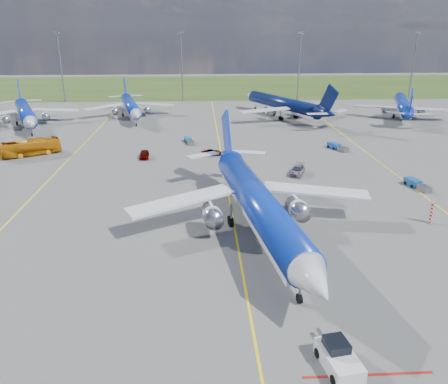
{
  "coord_description": "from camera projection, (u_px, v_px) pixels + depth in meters",
  "views": [
    {
      "loc": [
        -4.19,
        -42.96,
        24.45
      ],
      "look_at": [
        -1.22,
        10.53,
        4.0
      ],
      "focal_mm": 35.0,
      "sensor_mm": 36.0,
      "label": 1
    }
  ],
  "objects": [
    {
      "name": "baggage_tug_c",
      "position": [
        189.0,
        141.0,
        97.21
      ],
      "size": [
        2.22,
        4.96,
        1.08
      ],
      "rotation": [
        0.0,
        0.0,
        0.2
      ],
      "color": "#1A5B9D",
      "rests_on": "ground"
    },
    {
      "name": "service_car_c",
      "position": [
        298.0,
        170.0,
        76.48
      ],
      "size": [
        3.9,
        5.57,
        1.5
      ],
      "primitive_type": "imported",
      "rotation": [
        0.0,
        0.0,
        -0.39
      ],
      "color": "#999999",
      "rests_on": "ground"
    },
    {
      "name": "floodlight_masts",
      "position": [
        241.0,
        63.0,
        147.66
      ],
      "size": [
        202.2,
        0.5,
        22.7
      ],
      "color": "slate",
      "rests_on": "ground"
    },
    {
      "name": "bg_jet_n",
      "position": [
        282.0,
        118.0,
        123.93
      ],
      "size": [
        47.44,
        51.97,
        11.03
      ],
      "primitive_type": null,
      "rotation": [
        0.0,
        0.0,
        3.6
      ],
      "color": "#07133F",
      "rests_on": "ground"
    },
    {
      "name": "ground",
      "position": [
        240.0,
        258.0,
        49.01
      ],
      "size": [
        400.0,
        400.0,
        0.0
      ],
      "primitive_type": "plane",
      "color": "#51514F",
      "rests_on": "ground"
    },
    {
      "name": "service_car_b",
      "position": [
        212.0,
        152.0,
        87.81
      ],
      "size": [
        4.52,
        2.68,
        1.18
      ],
      "primitive_type": "imported",
      "rotation": [
        0.0,
        0.0,
        1.75
      ],
      "color": "#999999",
      "rests_on": "ground"
    },
    {
      "name": "bg_jet_nnw",
      "position": [
        132.0,
        118.0,
        124.08
      ],
      "size": [
        35.3,
        41.58,
        9.44
      ],
      "primitive_type": null,
      "rotation": [
        0.0,
        0.0,
        0.24
      ],
      "color": "#0C2CAA",
      "rests_on": "ground"
    },
    {
      "name": "apron_bus",
      "position": [
        30.0,
        148.0,
        87.47
      ],
      "size": [
        11.34,
        8.0,
        3.2
      ],
      "primitive_type": "imported",
      "rotation": [
        0.0,
        0.0,
        2.08
      ],
      "color": "#C1700B",
      "rests_on": "ground"
    },
    {
      "name": "taxiway_lines",
      "position": [
        227.0,
        178.0,
        74.86
      ],
      "size": [
        60.25,
        160.0,
        0.02
      ],
      "color": "yellow",
      "rests_on": "ground"
    },
    {
      "name": "bg_jet_nw",
      "position": [
        28.0,
        126.0,
        113.56
      ],
      "size": [
        42.1,
        46.7,
        10.0
      ],
      "primitive_type": null,
      "rotation": [
        0.0,
        0.0,
        0.42
      ],
      "color": "#0C2CAA",
      "rests_on": "ground"
    },
    {
      "name": "main_airliner",
      "position": [
        257.0,
        233.0,
        54.91
      ],
      "size": [
        40.24,
        49.37,
        11.8
      ],
      "primitive_type": null,
      "rotation": [
        0.0,
        0.0,
        0.14
      ],
      "color": "#0C2CAA",
      "rests_on": "ground"
    },
    {
      "name": "baggage_tug_e",
      "position": [
        337.0,
        147.0,
        91.9
      ],
      "size": [
        3.43,
        5.37,
        1.18
      ],
      "rotation": [
        0.0,
        0.0,
        0.42
      ],
      "color": "#1B44A5",
      "rests_on": "ground"
    },
    {
      "name": "warning_post",
      "position": [
        432.0,
        212.0,
        57.29
      ],
      "size": [
        0.5,
        0.5,
        3.0
      ],
      "primitive_type": "cylinder",
      "color": "red",
      "rests_on": "ground"
    },
    {
      "name": "pushback_tug",
      "position": [
        338.0,
        358.0,
        33.17
      ],
      "size": [
        2.92,
        6.18,
        2.05
      ],
      "rotation": [
        0.0,
        0.0,
        0.16
      ],
      "color": "silver",
      "rests_on": "ground"
    },
    {
      "name": "grass_strip",
      "position": [
        209.0,
        86.0,
        188.93
      ],
      "size": [
        400.0,
        80.0,
        0.01
      ],
      "primitive_type": "cube",
      "color": "#2D4719",
      "rests_on": "ground"
    },
    {
      "name": "baggage_tug_w",
      "position": [
        417.0,
        184.0,
        70.21
      ],
      "size": [
        2.45,
        5.35,
        1.16
      ],
      "rotation": [
        0.0,
        0.0,
        0.22
      ],
      "color": "#164B87",
      "rests_on": "ground"
    },
    {
      "name": "service_car_a",
      "position": [
        144.0,
        154.0,
        86.05
      ],
      "size": [
        2.02,
        4.47,
        1.49
      ],
      "primitive_type": "imported",
      "rotation": [
        0.0,
        0.0,
        0.06
      ],
      "color": "#999999",
      "rests_on": "ground"
    },
    {
      "name": "bg_jet_ne",
      "position": [
        402.0,
        117.0,
        125.01
      ],
      "size": [
        39.75,
        45.09,
        9.84
      ],
      "primitive_type": null,
      "rotation": [
        0.0,
        0.0,
        2.79
      ],
      "color": "#0C2CAA",
      "rests_on": "ground"
    }
  ]
}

